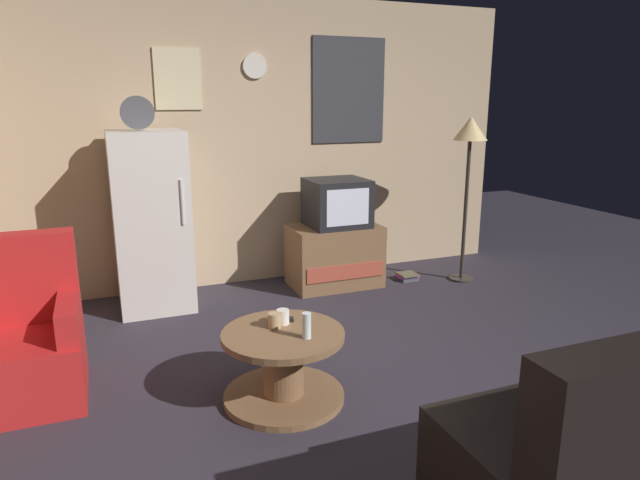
% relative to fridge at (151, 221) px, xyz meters
% --- Properties ---
extents(ground_plane, '(12.00, 12.00, 0.00)m').
position_rel_fridge_xyz_m(ground_plane, '(1.05, -2.01, -0.75)').
color(ground_plane, '#2D2833').
extents(wall_with_art, '(5.20, 0.12, 2.66)m').
position_rel_fridge_xyz_m(wall_with_art, '(1.06, 0.44, 0.58)').
color(wall_with_art, tan).
rests_on(wall_with_art, ground_plane).
extents(fridge, '(0.60, 0.62, 1.77)m').
position_rel_fridge_xyz_m(fridge, '(0.00, 0.00, 0.00)').
color(fridge, silver).
rests_on(fridge, ground_plane).
extents(tv_stand, '(0.84, 0.53, 0.58)m').
position_rel_fridge_xyz_m(tv_stand, '(1.65, -0.04, -0.46)').
color(tv_stand, brown).
rests_on(tv_stand, ground_plane).
extents(crt_tv, '(0.54, 0.51, 0.44)m').
position_rel_fridge_xyz_m(crt_tv, '(1.67, -0.04, 0.05)').
color(crt_tv, black).
rests_on(crt_tv, tv_stand).
extents(standing_lamp, '(0.32, 0.32, 1.59)m').
position_rel_fridge_xyz_m(standing_lamp, '(2.89, -0.35, 0.60)').
color(standing_lamp, '#332D28').
rests_on(standing_lamp, ground_plane).
extents(coffee_table, '(0.72, 0.72, 0.43)m').
position_rel_fridge_xyz_m(coffee_table, '(0.54, -1.88, -0.54)').
color(coffee_table, brown).
rests_on(coffee_table, ground_plane).
extents(wine_glass, '(0.05, 0.05, 0.15)m').
position_rel_fridge_xyz_m(wine_glass, '(0.64, -2.01, -0.25)').
color(wine_glass, silver).
rests_on(wine_glass, coffee_table).
extents(mug_ceramic_white, '(0.08, 0.08, 0.09)m').
position_rel_fridge_xyz_m(mug_ceramic_white, '(0.58, -1.77, -0.28)').
color(mug_ceramic_white, silver).
rests_on(mug_ceramic_white, coffee_table).
extents(mug_ceramic_tan, '(0.08, 0.08, 0.09)m').
position_rel_fridge_xyz_m(mug_ceramic_tan, '(0.51, -1.81, -0.28)').
color(mug_ceramic_tan, tan).
rests_on(mug_ceramic_tan, coffee_table).
extents(remote_control, '(0.16, 0.08, 0.02)m').
position_rel_fridge_xyz_m(remote_control, '(0.58, -1.73, -0.31)').
color(remote_control, black).
rests_on(remote_control, coffee_table).
extents(armchair, '(0.68, 0.68, 0.96)m').
position_rel_fridge_xyz_m(armchair, '(-0.89, -1.26, -0.42)').
color(armchair, red).
rests_on(armchair, ground_plane).
extents(book_stack, '(0.21, 0.17, 0.07)m').
position_rel_fridge_xyz_m(book_stack, '(2.39, -0.17, -0.72)').
color(book_stack, '#4B4D59').
rests_on(book_stack, ground_plane).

